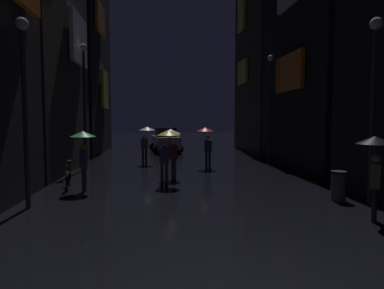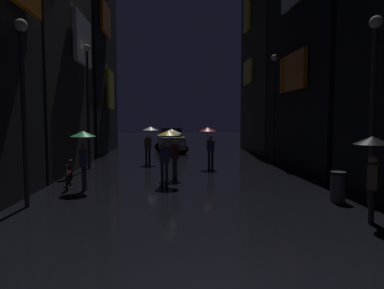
# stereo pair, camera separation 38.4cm
# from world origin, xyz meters

# --- Properties ---
(building_right_mid) EXTENTS (4.25, 8.76, 13.98)m
(building_right_mid) POSITION_xyz_m (7.49, 13.38, 6.99)
(building_right_mid) COLOR black
(building_right_mid) RESTS_ON ground
(building_right_far) EXTENTS (4.25, 7.91, 16.01)m
(building_right_far) POSITION_xyz_m (7.49, 21.96, 8.01)
(building_right_far) COLOR #33302D
(building_right_far) RESTS_ON ground
(pedestrian_near_crossing_yellow) EXTENTS (0.90, 0.90, 2.12)m
(pedestrian_near_crossing_yellow) POSITION_xyz_m (-0.94, 8.89, 1.67)
(pedestrian_near_crossing_yellow) COLOR #2D2D38
(pedestrian_near_crossing_yellow) RESTS_ON ground
(pedestrian_foreground_left_clear) EXTENTS (0.90, 0.90, 2.12)m
(pedestrian_foreground_left_clear) POSITION_xyz_m (-1.98, 15.07, 1.67)
(pedestrian_foreground_left_clear) COLOR black
(pedestrian_foreground_left_clear) RESTS_ON ground
(pedestrian_midstreet_left_clear) EXTENTS (0.90, 0.90, 2.12)m
(pedestrian_midstreet_left_clear) POSITION_xyz_m (-0.72, 10.29, 1.67)
(pedestrian_midstreet_left_clear) COLOR #2D2D38
(pedestrian_midstreet_left_clear) RESTS_ON ground
(pedestrian_midstreet_centre_green) EXTENTS (0.90, 0.90, 2.12)m
(pedestrian_midstreet_centre_green) POSITION_xyz_m (-3.93, 8.01, 1.67)
(pedestrian_midstreet_centre_green) COLOR #2D2D38
(pedestrian_midstreet_centre_green) RESTS_ON ground
(pedestrian_far_right_red) EXTENTS (0.90, 0.90, 2.12)m
(pedestrian_far_right_red) POSITION_xyz_m (1.18, 13.23, 1.67)
(pedestrian_far_right_red) COLOR black
(pedestrian_far_right_red) RESTS_ON ground
(pedestrian_foreground_right_black) EXTENTS (0.90, 0.90, 2.12)m
(pedestrian_foreground_right_black) POSITION_xyz_m (4.09, 3.64, 1.67)
(pedestrian_foreground_right_black) COLOR black
(pedestrian_foreground_right_black) RESTS_ON ground
(bicycle_parked_at_storefront) EXTENTS (0.38, 1.80, 0.96)m
(bicycle_parked_at_storefront) POSITION_xyz_m (-4.60, 8.54, 0.39)
(bicycle_parked_at_storefront) COLOR black
(bicycle_parked_at_storefront) RESTS_ON ground
(car_distant) EXTENTS (2.62, 4.31, 1.92)m
(car_distant) POSITION_xyz_m (-0.76, 22.14, 0.93)
(car_distant) COLOR #99999E
(car_distant) RESTS_ON ground
(streetlamp_left_far) EXTENTS (0.36, 0.36, 6.30)m
(streetlamp_left_far) POSITION_xyz_m (-5.00, 13.46, 3.87)
(streetlamp_left_far) COLOR #2D2D33
(streetlamp_left_far) RESTS_ON ground
(streetlamp_right_far) EXTENTS (0.36, 0.36, 6.13)m
(streetlamp_right_far) POSITION_xyz_m (5.00, 14.59, 3.78)
(streetlamp_right_far) COLOR #2D2D33
(streetlamp_right_far) RESTS_ON ground
(streetlamp_left_near) EXTENTS (0.36, 0.36, 5.34)m
(streetlamp_left_near) POSITION_xyz_m (-5.00, 5.70, 3.35)
(streetlamp_left_near) COLOR #2D2D33
(streetlamp_left_near) RESTS_ON ground
(streetlamp_right_near) EXTENTS (0.36, 0.36, 5.47)m
(streetlamp_right_near) POSITION_xyz_m (5.00, 5.17, 3.42)
(streetlamp_right_near) COLOR #2D2D33
(streetlamp_right_near) RESTS_ON ground
(trash_bin) EXTENTS (0.46, 0.46, 0.93)m
(trash_bin) POSITION_xyz_m (4.30, 5.69, 0.47)
(trash_bin) COLOR #3F3F47
(trash_bin) RESTS_ON ground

